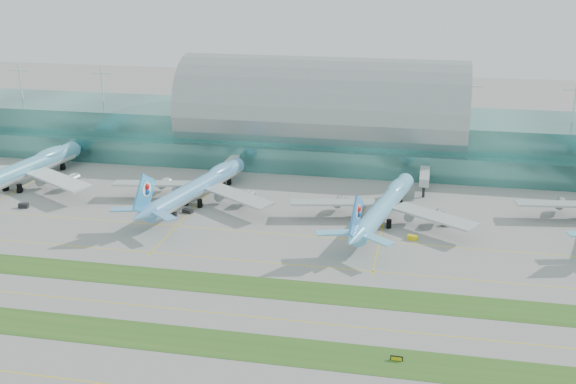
% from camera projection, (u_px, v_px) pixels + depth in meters
% --- Properties ---
extents(ground, '(700.00, 700.00, 0.00)m').
position_uv_depth(ground, '(247.00, 290.00, 190.97)').
color(ground, gray).
rests_on(ground, ground).
extents(terminal, '(340.00, 69.10, 36.00)m').
position_uv_depth(terminal, '(323.00, 126.00, 305.87)').
color(terminal, '#3D7A75').
rests_on(terminal, ground).
extents(grass_strip_near, '(420.00, 12.00, 0.08)m').
position_uv_depth(grass_strip_near, '(216.00, 343.00, 164.98)').
color(grass_strip_near, '#2D591E').
rests_on(grass_strip_near, ground).
extents(grass_strip_far, '(420.00, 12.00, 0.08)m').
position_uv_depth(grass_strip_far, '(249.00, 286.00, 192.81)').
color(grass_strip_far, '#2D591E').
rests_on(grass_strip_far, ground).
extents(taxiline_b, '(420.00, 0.35, 0.01)m').
position_uv_depth(taxiline_b, '(232.00, 315.00, 177.98)').
color(taxiline_b, yellow).
rests_on(taxiline_b, ground).
extents(taxiline_c, '(420.00, 0.35, 0.01)m').
position_uv_depth(taxiline_c, '(262.00, 262.00, 207.67)').
color(taxiline_c, yellow).
rests_on(taxiline_c, ground).
extents(taxiline_d, '(420.00, 0.35, 0.01)m').
position_uv_depth(taxiline_d, '(279.00, 234.00, 228.08)').
color(taxiline_d, yellow).
rests_on(taxiline_d, ground).
extents(airliner_a, '(70.94, 81.28, 22.42)m').
position_uv_depth(airliner_a, '(19.00, 170.00, 269.49)').
color(airliner_a, '#5BAAC8').
rests_on(airliner_a, ground).
extents(airliner_b, '(62.56, 72.05, 20.01)m').
position_uv_depth(airliner_b, '(198.00, 186.00, 254.16)').
color(airliner_b, '#63A8DB').
rests_on(airliner_b, ground).
extents(airliner_c, '(61.80, 71.02, 19.66)m').
position_uv_depth(airliner_c, '(384.00, 205.00, 235.64)').
color(airliner_c, '#6DC5F0').
rests_on(airliner_c, ground).
extents(gse_b, '(3.45, 2.24, 1.67)m').
position_uv_depth(gse_b, '(24.00, 206.00, 250.57)').
color(gse_b, black).
rests_on(gse_b, ground).
extents(gse_c, '(3.94, 2.77, 1.24)m').
position_uv_depth(gse_c, '(188.00, 211.00, 246.07)').
color(gse_c, black).
rests_on(gse_c, ground).
extents(gse_d, '(3.36, 1.63, 1.41)m').
position_uv_depth(gse_d, '(172.00, 214.00, 242.81)').
color(gse_d, black).
rests_on(gse_d, ground).
extents(gse_e, '(3.43, 2.57, 1.44)m').
position_uv_depth(gse_e, '(412.00, 238.00, 223.29)').
color(gse_e, '#DFBD0D').
rests_on(gse_e, ground).
extents(gse_f, '(3.08, 1.91, 1.35)m').
position_uv_depth(gse_f, '(447.00, 224.00, 234.44)').
color(gse_f, black).
rests_on(gse_f, ground).
extents(taxiway_sign_east, '(2.78, 0.45, 1.17)m').
position_uv_depth(taxiway_sign_east, '(397.00, 358.00, 157.91)').
color(taxiway_sign_east, black).
rests_on(taxiway_sign_east, ground).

